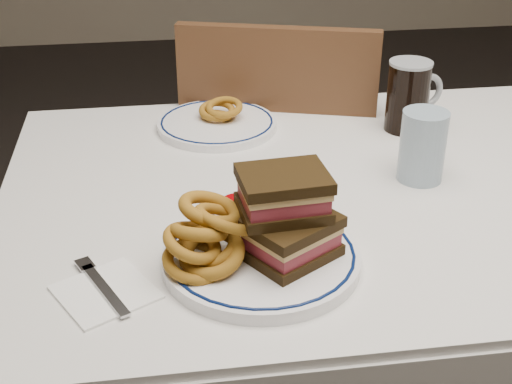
{
  "coord_description": "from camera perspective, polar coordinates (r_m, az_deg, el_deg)",
  "views": [
    {
      "loc": [
        -0.35,
        -1.07,
        1.33
      ],
      "look_at": [
        -0.22,
        -0.18,
        0.85
      ],
      "focal_mm": 50.0,
      "sensor_mm": 36.0,
      "label": 1
    }
  ],
  "objects": [
    {
      "name": "main_plate",
      "position": [
        1.03,
        0.42,
        -5.23
      ],
      "size": [
        0.29,
        0.29,
        0.02
      ],
      "color": "white",
      "rests_on": "dining_table"
    },
    {
      "name": "onion_rings_far",
      "position": [
        1.47,
        -2.94,
        6.51
      ],
      "size": [
        0.09,
        0.09,
        0.05
      ],
      "color": "brown",
      "rests_on": "far_plate"
    },
    {
      "name": "napkin_fork",
      "position": [
        1.0,
        -12.03,
        -7.73
      ],
      "size": [
        0.16,
        0.17,
        0.01
      ],
      "color": "white",
      "rests_on": "dining_table"
    },
    {
      "name": "ketchup_ramekin",
      "position": [
        1.09,
        -1.44,
        -1.45
      ],
      "size": [
        0.06,
        0.06,
        0.04
      ],
      "color": "silver",
      "rests_on": "main_plate"
    },
    {
      "name": "onion_rings_main",
      "position": [
        0.99,
        -3.95,
        -3.57
      ],
      "size": [
        0.15,
        0.14,
        0.1
      ],
      "color": "brown",
      "rests_on": "main_plate"
    },
    {
      "name": "reuben_sandwich",
      "position": [
        0.99,
        2.55,
        -1.89
      ],
      "size": [
        0.15,
        0.15,
        0.13
      ],
      "color": "black",
      "rests_on": "main_plate"
    },
    {
      "name": "far_plate",
      "position": [
        1.47,
        -3.15,
        5.46
      ],
      "size": [
        0.24,
        0.24,
        0.02
      ],
      "color": "white",
      "rests_on": "dining_table"
    },
    {
      "name": "beer_mug",
      "position": [
        1.47,
        12.15,
        7.57
      ],
      "size": [
        0.13,
        0.09,
        0.14
      ],
      "color": "black",
      "rests_on": "dining_table"
    },
    {
      "name": "dining_table",
      "position": [
        1.32,
        8.37,
        -3.37
      ],
      "size": [
        1.27,
        0.87,
        0.75
      ],
      "color": "silver",
      "rests_on": "floor"
    },
    {
      "name": "chair_far",
      "position": [
        1.77,
        2.01,
        0.73
      ],
      "size": [
        0.54,
        0.54,
        0.93
      ],
      "color": "#432315",
      "rests_on": "floor"
    },
    {
      "name": "water_glass",
      "position": [
        1.27,
        13.18,
        3.6
      ],
      "size": [
        0.08,
        0.08,
        0.13
      ],
      "primitive_type": "cylinder",
      "color": "#8FA6B8",
      "rests_on": "dining_table"
    }
  ]
}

